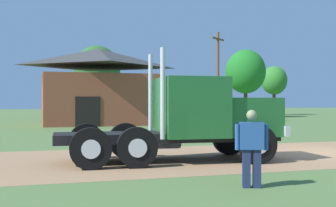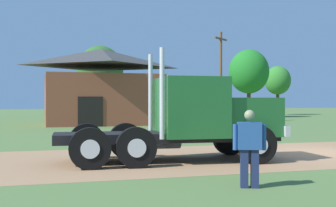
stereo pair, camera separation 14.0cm
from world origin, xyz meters
TOP-DOWN VIEW (x-y plane):
  - ground_plane at (0.00, 0.00)m, footprint 200.00×200.00m
  - dirt_track at (0.00, 0.00)m, footprint 120.00×6.88m
  - truck_foreground_white at (-5.00, -0.69)m, footprint 7.03×2.98m
  - visitor_standing_near at (-5.38, -5.07)m, footprint 0.66×0.42m
  - shed_building at (-4.73, 22.36)m, footprint 9.36×7.91m
  - utility_pole_near at (5.90, 22.53)m, footprint 1.79×1.50m
  - tree_mid at (-3.23, 34.44)m, footprint 5.08×5.08m
  - tree_right at (13.95, 32.88)m, footprint 4.69×4.69m
  - tree_far_right at (22.30, 40.54)m, footprint 3.63×3.63m

SIDE VIEW (x-z plane):
  - ground_plane at x=0.00m, z-range 0.00..0.00m
  - dirt_track at x=0.00m, z-range 0.00..0.01m
  - visitor_standing_near at x=-5.38m, z-range 0.08..1.73m
  - truck_foreground_white at x=-5.00m, z-range -0.41..2.95m
  - shed_building at x=-4.73m, z-range -0.10..6.06m
  - utility_pole_near at x=5.90m, z-range 0.25..8.29m
  - tree_far_right at x=22.30m, z-range 1.37..8.18m
  - tree_mid at x=-3.23m, z-range 1.17..9.13m
  - tree_right at x=13.95m, z-range 1.37..9.32m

